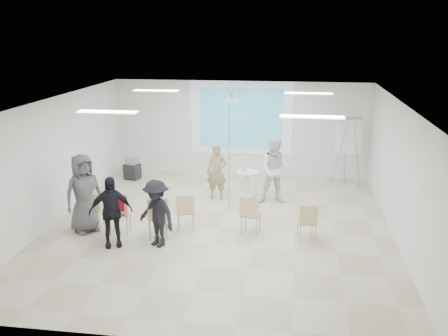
# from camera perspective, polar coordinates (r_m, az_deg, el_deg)

# --- Properties ---
(floor) EXTENTS (8.00, 9.00, 0.10)m
(floor) POSITION_cam_1_polar(r_m,az_deg,el_deg) (11.95, -0.55, -7.05)
(floor) COLOR beige
(floor) RESTS_ON ground
(ceiling) EXTENTS (8.00, 9.00, 0.10)m
(ceiling) POSITION_cam_1_polar(r_m,az_deg,el_deg) (11.12, -0.60, 7.85)
(ceiling) COLOR white
(ceiling) RESTS_ON wall_back
(wall_back) EXTENTS (8.00, 0.10, 3.00)m
(wall_back) POSITION_cam_1_polar(r_m,az_deg,el_deg) (15.83, 1.95, 4.52)
(wall_back) COLOR silver
(wall_back) RESTS_ON floor
(wall_left) EXTENTS (0.10, 9.00, 3.00)m
(wall_left) POSITION_cam_1_polar(r_m,az_deg,el_deg) (12.68, -18.97, 0.83)
(wall_left) COLOR silver
(wall_left) RESTS_ON floor
(wall_right) EXTENTS (0.10, 9.00, 3.00)m
(wall_right) POSITION_cam_1_polar(r_m,az_deg,el_deg) (11.55, 19.70, -0.65)
(wall_right) COLOR silver
(wall_right) RESTS_ON floor
(projection_halo) EXTENTS (3.20, 0.01, 2.30)m
(projection_halo) POSITION_cam_1_polar(r_m,az_deg,el_deg) (15.70, 1.94, 5.73)
(projection_halo) COLOR silver
(projection_halo) RESTS_ON wall_back
(projection_image) EXTENTS (2.60, 0.01, 1.90)m
(projection_image) POSITION_cam_1_polar(r_m,az_deg,el_deg) (15.68, 1.93, 5.72)
(projection_image) COLOR teal
(projection_image) RESTS_ON wall_back
(pedestal_table) EXTENTS (0.62, 0.62, 0.75)m
(pedestal_table) POSITION_cam_1_polar(r_m,az_deg,el_deg) (13.95, 2.61, -1.62)
(pedestal_table) COLOR white
(pedestal_table) RESTS_ON floor
(player_left) EXTENTS (0.68, 0.49, 1.75)m
(player_left) POSITION_cam_1_polar(r_m,az_deg,el_deg) (13.62, -0.83, -0.03)
(player_left) COLOR #9F8761
(player_left) RESTS_ON floor
(player_right) EXTENTS (1.05, 0.89, 2.01)m
(player_right) POSITION_cam_1_polar(r_m,az_deg,el_deg) (13.35, 5.95, 0.13)
(player_right) COLOR white
(player_right) RESTS_ON floor
(controller_left) EXTENTS (0.05, 0.13, 0.04)m
(controller_left) POSITION_cam_1_polar(r_m,az_deg,el_deg) (13.76, 0.07, 1.34)
(controller_left) COLOR silver
(controller_left) RESTS_ON player_left
(controller_right) EXTENTS (0.06, 0.13, 0.04)m
(controller_right) POSITION_cam_1_polar(r_m,az_deg,el_deg) (13.51, 5.28, 1.88)
(controller_right) COLOR white
(controller_right) RESTS_ON player_right
(chair_far_left) EXTENTS (0.44, 0.47, 0.85)m
(chair_far_left) POSITION_cam_1_polar(r_m,az_deg,el_deg) (12.18, -14.74, -4.36)
(chair_far_left) COLOR tan
(chair_far_left) RESTS_ON floor
(chair_left_mid) EXTENTS (0.54, 0.57, 1.01)m
(chair_left_mid) POSITION_cam_1_polar(r_m,az_deg,el_deg) (11.58, -11.93, -4.73)
(chair_left_mid) COLOR #CFB878
(chair_left_mid) RESTS_ON floor
(chair_left_inner) EXTENTS (0.59, 0.61, 0.98)m
(chair_left_inner) POSITION_cam_1_polar(r_m,az_deg,el_deg) (11.24, -7.59, -5.24)
(chair_left_inner) COLOR tan
(chair_left_inner) RESTS_ON floor
(chair_center) EXTENTS (0.49, 0.51, 0.89)m
(chair_center) POSITION_cam_1_polar(r_m,az_deg,el_deg) (11.61, -4.42, -4.72)
(chair_center) COLOR tan
(chair_center) RESTS_ON floor
(chair_right_inner) EXTENTS (0.49, 0.52, 0.92)m
(chair_right_inner) POSITION_cam_1_polar(r_m,az_deg,el_deg) (11.36, 3.00, -5.08)
(chair_right_inner) COLOR tan
(chair_right_inner) RESTS_ON floor
(chair_right_far) EXTENTS (0.47, 0.50, 0.87)m
(chair_right_far) POSITION_cam_1_polar(r_m,az_deg,el_deg) (11.16, 9.52, -5.85)
(chair_right_far) COLOR tan
(chair_right_far) RESTS_ON floor
(red_jacket) EXTENTS (0.41, 0.15, 0.38)m
(red_jacket) POSITION_cam_1_polar(r_m,az_deg,el_deg) (11.42, -12.26, -4.37)
(red_jacket) COLOR maroon
(red_jacket) RESTS_ON chair_left_mid
(laptop) EXTENTS (0.42, 0.36, 0.03)m
(laptop) POSITION_cam_1_polar(r_m,az_deg,el_deg) (11.36, -7.58, -5.30)
(laptop) COLOR black
(laptop) RESTS_ON chair_left_inner
(audience_left) EXTENTS (1.21, 0.99, 1.80)m
(audience_left) POSITION_cam_1_polar(r_m,az_deg,el_deg) (10.94, -12.85, -4.33)
(audience_left) COLOR black
(audience_left) RESTS_ON floor
(audience_mid) EXTENTS (1.24, 1.08, 1.69)m
(audience_mid) POSITION_cam_1_polar(r_m,az_deg,el_deg) (10.77, -7.75, -4.68)
(audience_mid) COLOR black
(audience_mid) RESTS_ON floor
(audience_outer) EXTENTS (1.17, 1.19, 2.07)m
(audience_outer) POSITION_cam_1_polar(r_m,az_deg,el_deg) (11.83, -15.78, -2.29)
(audience_outer) COLOR #515156
(audience_outer) RESTS_ON floor
(flipchart_easel) EXTENTS (0.89, 0.69, 2.09)m
(flipchart_easel) POSITION_cam_1_polar(r_m,az_deg,el_deg) (14.93, 13.97, 3.55)
(flipchart_easel) COLOR #979A9F
(flipchart_easel) RESTS_ON floor
(av_cart) EXTENTS (0.53, 0.47, 0.67)m
(av_cart) POSITION_cam_1_polar(r_m,az_deg,el_deg) (15.84, -10.44, -0.15)
(av_cart) COLOR black
(av_cart) RESTS_ON floor
(ceiling_projector) EXTENTS (0.30, 0.25, 3.00)m
(ceiling_projector) POSITION_cam_1_polar(r_m,az_deg,el_deg) (12.62, 0.90, 7.13)
(ceiling_projector) COLOR white
(ceiling_projector) RESTS_ON ceiling
(fluor_panel_nw) EXTENTS (1.20, 0.30, 0.02)m
(fluor_panel_nw) POSITION_cam_1_polar(r_m,az_deg,el_deg) (13.50, -7.79, 8.76)
(fluor_panel_nw) COLOR white
(fluor_panel_nw) RESTS_ON ceiling
(fluor_panel_ne) EXTENTS (1.20, 0.30, 0.02)m
(fluor_panel_ne) POSITION_cam_1_polar(r_m,az_deg,el_deg) (12.99, 9.64, 8.41)
(fluor_panel_ne) COLOR white
(fluor_panel_ne) RESTS_ON ceiling
(fluor_panel_sw) EXTENTS (1.20, 0.30, 0.02)m
(fluor_panel_sw) POSITION_cam_1_polar(r_m,az_deg,el_deg) (10.21, -13.15, 6.27)
(fluor_panel_sw) COLOR white
(fluor_panel_sw) RESTS_ON ceiling
(fluor_panel_se) EXTENTS (1.20, 0.30, 0.02)m
(fluor_panel_se) POSITION_cam_1_polar(r_m,az_deg,el_deg) (9.52, 10.03, 5.79)
(fluor_panel_se) COLOR white
(fluor_panel_se) RESTS_ON ceiling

